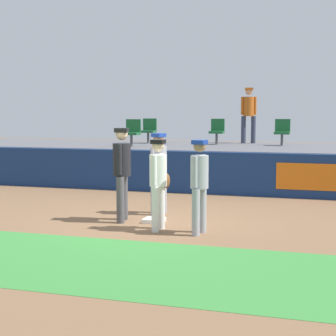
{
  "coord_description": "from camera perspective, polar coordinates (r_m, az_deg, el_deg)",
  "views": [
    {
      "loc": [
        3.45,
        -9.94,
        2.22
      ],
      "look_at": [
        0.21,
        1.07,
        1.0
      ],
      "focal_mm": 56.67,
      "sensor_mm": 36.0,
      "label": 1
    }
  ],
  "objects": [
    {
      "name": "ground_plane",
      "position": [
        10.75,
        -2.7,
        -5.86
      ],
      "size": [
        60.0,
        60.0,
        0.0
      ],
      "primitive_type": "plane",
      "color": "brown"
    },
    {
      "name": "grass_foreground_strip",
      "position": [
        8.14,
        -9.5,
        -9.81
      ],
      "size": [
        18.0,
        2.8,
        0.01
      ],
      "primitive_type": "cube",
      "color": "#388438",
      "rests_on": "ground_plane"
    },
    {
      "name": "first_base",
      "position": [
        10.75,
        -1.51,
        -5.64
      ],
      "size": [
        0.4,
        0.4,
        0.08
      ],
      "primitive_type": "cube",
      "color": "white",
      "rests_on": "ground_plane"
    },
    {
      "name": "player_fielder_home",
      "position": [
        9.88,
        -1.01,
        -1.11
      ],
      "size": [
        0.34,
        0.53,
        1.71
      ],
      "rotation": [
        0.0,
        0.0,
        -1.63
      ],
      "color": "white",
      "rests_on": "ground_plane"
    },
    {
      "name": "player_runner_visitor",
      "position": [
        9.58,
        3.4,
        -1.29
      ],
      "size": [
        0.38,
        0.48,
        1.72
      ],
      "rotation": [
        0.0,
        0.0,
        -1.75
      ],
      "color": "#9EA3AD",
      "rests_on": "ground_plane"
    },
    {
      "name": "player_coach_visitor",
      "position": [
        11.45,
        -1.01,
        0.05
      ],
      "size": [
        0.44,
        0.46,
        1.76
      ],
      "rotation": [
        0.0,
        0.0,
        -1.97
      ],
      "color": "#9EA3AD",
      "rests_on": "ground_plane"
    },
    {
      "name": "player_umpire",
      "position": [
        10.71,
        -4.98,
        0.04
      ],
      "size": [
        0.41,
        0.53,
        1.9
      ],
      "rotation": [
        0.0,
        0.0,
        -1.41
      ],
      "color": "#4C4C51",
      "rests_on": "ground_plane"
    },
    {
      "name": "field_wall",
      "position": [
        14.49,
        2.58,
        -0.47
      ],
      "size": [
        18.0,
        0.26,
        1.14
      ],
      "color": "navy",
      "rests_on": "ground_plane"
    },
    {
      "name": "bleacher_platform",
      "position": [
        16.98,
        4.61,
        0.49
      ],
      "size": [
        18.0,
        4.8,
        1.15
      ],
      "primitive_type": "cube",
      "color": "#59595E",
      "rests_on": "ground_plane"
    },
    {
      "name": "seat_back_left",
      "position": [
        18.16,
        -2.08,
        4.18
      ],
      "size": [
        0.48,
        0.44,
        0.84
      ],
      "color": "#4C4C51",
      "rests_on": "bleacher_platform"
    },
    {
      "name": "seat_front_left",
      "position": [
        16.45,
        -3.88,
        3.98
      ],
      "size": [
        0.48,
        0.44,
        0.84
      ],
      "color": "#4C4C51",
      "rests_on": "bleacher_platform"
    },
    {
      "name": "seat_back_right",
      "position": [
        17.27,
        12.19,
        3.95
      ],
      "size": [
        0.48,
        0.44,
        0.84
      ],
      "color": "#4C4C51",
      "rests_on": "bleacher_platform"
    },
    {
      "name": "seat_back_center",
      "position": [
        17.56,
        5.3,
        4.09
      ],
      "size": [
        0.45,
        0.44,
        0.84
      ],
      "color": "#4C4C51",
      "rests_on": "bleacher_platform"
    },
    {
      "name": "spectator_hooded",
      "position": [
        18.27,
        8.67,
        6.06
      ],
      "size": [
        0.51,
        0.43,
        1.88
      ],
      "rotation": [
        0.0,
        0.0,
        3.39
      ],
      "color": "#33384C",
      "rests_on": "bleacher_platform"
    }
  ]
}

